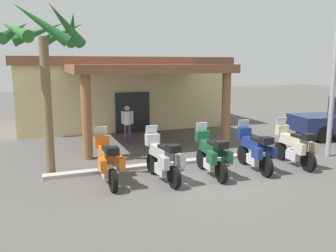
% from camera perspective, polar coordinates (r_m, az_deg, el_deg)
% --- Properties ---
extents(ground_plane, '(80.00, 80.00, 0.00)m').
position_cam_1_polar(ground_plane, '(11.15, 6.50, -8.74)').
color(ground_plane, '#514F4C').
extents(motel_building, '(11.85, 12.06, 3.91)m').
position_cam_1_polar(motel_building, '(21.55, -7.82, 5.77)').
color(motel_building, beige).
rests_on(motel_building, ground_plane).
extents(motorcycle_orange, '(0.70, 2.21, 1.61)m').
position_cam_1_polar(motorcycle_orange, '(10.81, -9.70, -5.56)').
color(motorcycle_orange, black).
rests_on(motorcycle_orange, ground_plane).
extents(motorcycle_silver, '(0.73, 2.21, 1.61)m').
position_cam_1_polar(motorcycle_silver, '(10.91, -0.83, -5.26)').
color(motorcycle_silver, black).
rests_on(motorcycle_silver, ground_plane).
extents(motorcycle_green, '(0.73, 2.21, 1.61)m').
position_cam_1_polar(motorcycle_green, '(11.51, 6.96, -4.52)').
color(motorcycle_green, black).
rests_on(motorcycle_green, ground_plane).
extents(motorcycle_blue, '(0.74, 2.21, 1.61)m').
position_cam_1_polar(motorcycle_blue, '(12.35, 13.72, -3.75)').
color(motorcycle_blue, black).
rests_on(motorcycle_blue, ground_plane).
extents(motorcycle_cream, '(0.73, 2.21, 1.61)m').
position_cam_1_polar(motorcycle_cream, '(13.31, 19.61, -3.06)').
color(motorcycle_cream, black).
rests_on(motorcycle_cream, ground_plane).
extents(pedestrian, '(0.50, 0.32, 1.71)m').
position_cam_1_polar(pedestrian, '(16.11, -6.52, 0.71)').
color(pedestrian, '#3F334C').
rests_on(pedestrian, ground_plane).
extents(palm_tree_roadside, '(2.70, 2.67, 5.36)m').
position_cam_1_polar(palm_tree_roadside, '(11.82, -19.06, 12.30)').
color(palm_tree_roadside, brown).
rests_on(palm_tree_roadside, ground_plane).
extents(curb_strip, '(10.19, 0.36, 0.12)m').
position_cam_1_polar(curb_strip, '(13.05, 3.59, -5.64)').
color(curb_strip, '#ADA89E').
rests_on(curb_strip, ground_plane).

